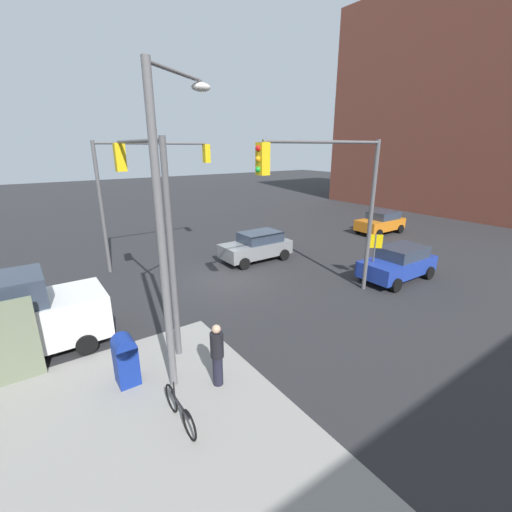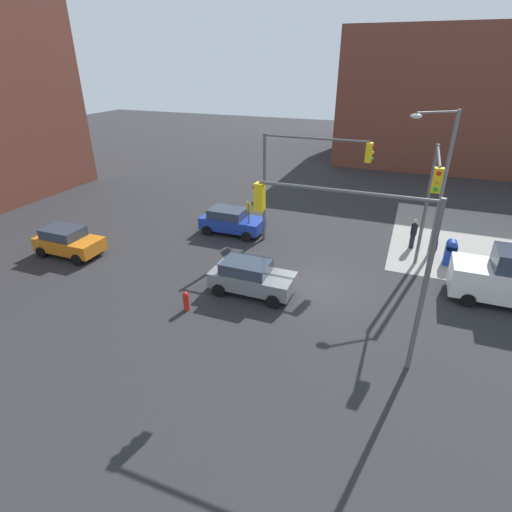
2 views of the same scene
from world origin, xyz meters
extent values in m
plane|color=#28282B|center=(0.00, 0.00, 0.00)|extent=(120.00, 120.00, 0.00)
cube|color=brown|center=(-32.00, -2.11, 10.12)|extent=(16.00, 28.00, 20.24)
cylinder|color=#59595B|center=(-4.50, 4.50, 3.25)|extent=(0.18, 0.18, 6.50)
cylinder|color=#59595B|center=(-1.61, 4.50, 6.38)|extent=(5.77, 0.12, 0.12)
cube|color=yellow|center=(1.27, 4.50, 5.85)|extent=(0.32, 0.36, 1.00)
sphere|color=red|center=(1.45, 4.50, 6.17)|extent=(0.18, 0.18, 0.18)
sphere|color=orange|center=(1.45, 4.50, 5.85)|extent=(0.18, 0.18, 0.18)
sphere|color=green|center=(1.45, 4.50, 5.53)|extent=(0.18, 0.18, 0.18)
cylinder|color=#59595B|center=(4.50, -4.50, 3.25)|extent=(0.18, 0.18, 6.50)
cylinder|color=#59595B|center=(1.57, -4.50, 6.38)|extent=(5.87, 0.12, 0.12)
cube|color=yellow|center=(-1.37, -4.50, 5.85)|extent=(0.32, 0.36, 1.00)
sphere|color=red|center=(-1.55, -4.50, 6.17)|extent=(0.18, 0.18, 0.18)
sphere|color=orange|center=(-1.55, -4.50, 5.85)|extent=(0.18, 0.18, 0.18)
sphere|color=green|center=(-1.55, -4.50, 5.53)|extent=(0.18, 0.18, 0.18)
cylinder|color=#59595B|center=(4.50, 4.50, 3.25)|extent=(0.18, 0.18, 6.50)
cylinder|color=#59595B|center=(4.50, 2.30, 6.38)|extent=(0.12, 4.40, 0.12)
cube|color=yellow|center=(4.50, 0.10, 5.85)|extent=(0.36, 0.32, 1.00)
sphere|color=red|center=(4.50, -0.08, 6.17)|extent=(0.18, 0.18, 0.18)
sphere|color=orange|center=(4.50, -0.08, 5.85)|extent=(0.18, 0.18, 0.18)
sphere|color=green|center=(4.50, -0.08, 5.53)|extent=(0.18, 0.18, 0.18)
cylinder|color=slate|center=(5.20, 5.80, 4.00)|extent=(0.20, 0.20, 8.00)
cylinder|color=slate|center=(4.23, 5.09, 7.90)|extent=(1.99, 1.50, 0.10)
ellipsoid|color=silver|center=(3.27, 4.38, 7.75)|extent=(0.56, 0.36, 0.24)
cylinder|color=#4C4C4C|center=(-5.40, 4.23, 1.20)|extent=(0.08, 0.08, 2.40)
cube|color=yellow|center=(-5.40, 4.23, 2.05)|extent=(0.48, 0.48, 0.64)
cube|color=navy|center=(6.20, 5.00, 0.57)|extent=(0.56, 0.64, 1.15)
cylinder|color=navy|center=(6.20, 5.00, 1.15)|extent=(0.56, 0.64, 0.56)
cylinder|color=red|center=(-5.00, -4.20, 0.40)|extent=(0.26, 0.26, 0.80)
sphere|color=red|center=(-5.00, -4.20, 0.82)|extent=(0.24, 0.24, 0.24)
cube|color=slate|center=(-2.79, -1.70, 0.70)|extent=(3.99, 1.80, 0.75)
cube|color=#2D3847|center=(-3.11, -1.70, 1.35)|extent=(2.24, 1.58, 0.55)
cylinder|color=black|center=(-1.43, -0.80, 0.32)|extent=(0.64, 0.22, 0.64)
cylinder|color=black|center=(-1.43, -2.60, 0.32)|extent=(0.64, 0.22, 0.64)
cylinder|color=black|center=(-4.14, -0.80, 0.32)|extent=(0.64, 0.22, 0.64)
cylinder|color=black|center=(-4.14, -2.60, 0.32)|extent=(0.64, 0.22, 0.64)
cube|color=#1E389E|center=(-6.74, 4.66, 0.70)|extent=(4.01, 1.80, 0.75)
cube|color=#2D3847|center=(-7.06, 4.66, 1.35)|extent=(2.25, 1.58, 0.55)
cylinder|color=black|center=(-5.38, 5.56, 0.32)|extent=(0.64, 0.22, 0.64)
cylinder|color=black|center=(-5.38, 3.76, 0.32)|extent=(0.64, 0.22, 0.64)
cylinder|color=black|center=(-8.10, 5.56, 0.32)|extent=(0.64, 0.22, 0.64)
cylinder|color=black|center=(-8.10, 3.76, 0.32)|extent=(0.64, 0.22, 0.64)
cube|color=orange|center=(-14.12, -1.66, 0.70)|extent=(3.81, 1.80, 0.75)
cube|color=#2D3847|center=(-14.43, -1.66, 1.35)|extent=(2.13, 1.58, 0.55)
cylinder|color=black|center=(-12.83, -0.76, 0.32)|extent=(0.64, 0.22, 0.64)
cylinder|color=black|center=(-12.83, -2.56, 0.32)|extent=(0.64, 0.22, 0.64)
cylinder|color=black|center=(-15.41, -0.76, 0.32)|extent=(0.64, 0.22, 0.64)
cylinder|color=black|center=(-15.41, -2.56, 0.32)|extent=(0.64, 0.22, 0.64)
cube|color=white|center=(8.69, 1.80, 1.02)|extent=(5.40, 2.10, 1.40)
cylinder|color=black|center=(6.85, 0.75, 0.32)|extent=(0.64, 0.22, 0.64)
cylinder|color=black|center=(6.85, 2.85, 0.32)|extent=(0.64, 0.22, 0.64)
cylinder|color=black|center=(4.20, 6.50, 1.23)|extent=(0.36, 0.36, 0.70)
sphere|color=tan|center=(4.20, 6.50, 1.70)|extent=(0.24, 0.24, 0.24)
cylinder|color=#1E1E2D|center=(4.20, 6.50, 0.44)|extent=(0.28, 0.28, 0.88)
torus|color=black|center=(5.60, 7.72, 0.33)|extent=(0.05, 0.71, 0.71)
torus|color=black|center=(5.60, 6.68, 0.33)|extent=(0.05, 0.71, 0.71)
cube|color=black|center=(5.60, 7.20, 0.51)|extent=(0.04, 1.04, 0.08)
cylinder|color=black|center=(5.60, 6.92, 0.75)|extent=(0.04, 0.04, 0.40)
camera|label=1|loc=(7.88, 13.54, 6.22)|focal=24.00mm
camera|label=2|loc=(3.44, -17.14, 10.22)|focal=28.00mm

